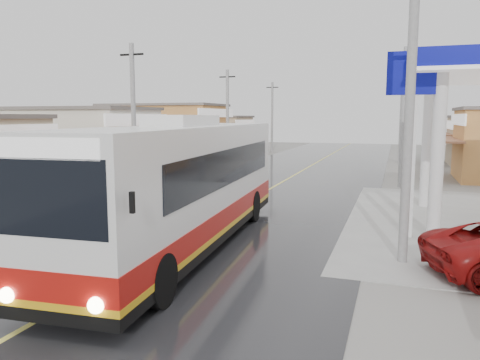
{
  "coord_description": "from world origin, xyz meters",
  "views": [
    {
      "loc": [
        6.7,
        -13.59,
        4.09
      ],
      "look_at": [
        1.25,
        2.69,
        1.76
      ],
      "focal_mm": 35.0,
      "sensor_mm": 36.0,
      "label": 1
    }
  ],
  "objects_px": {
    "second_bus": "(214,157)",
    "tricycle_near": "(103,179)",
    "coach_bus": "(185,185)",
    "cyclist": "(128,192)",
    "tricycle_far": "(151,164)"
  },
  "relations": [
    {
      "from": "cyclist",
      "to": "tricycle_near",
      "type": "distance_m",
      "value": 2.52
    },
    {
      "from": "second_bus",
      "to": "tricycle_near",
      "type": "distance_m",
      "value": 8.37
    },
    {
      "from": "coach_bus",
      "to": "tricycle_near",
      "type": "relative_size",
      "value": 5.31
    },
    {
      "from": "tricycle_far",
      "to": "cyclist",
      "type": "bearing_deg",
      "value": -84.68
    },
    {
      "from": "second_bus",
      "to": "tricycle_far",
      "type": "bearing_deg",
      "value": -173.91
    },
    {
      "from": "coach_bus",
      "to": "tricycle_near",
      "type": "distance_m",
      "value": 10.37
    },
    {
      "from": "coach_bus",
      "to": "cyclist",
      "type": "relative_size",
      "value": 7.24
    },
    {
      "from": "cyclist",
      "to": "tricycle_near",
      "type": "relative_size",
      "value": 0.73
    },
    {
      "from": "tricycle_near",
      "to": "cyclist",
      "type": "bearing_deg",
      "value": -9.3
    },
    {
      "from": "second_bus",
      "to": "tricycle_far",
      "type": "xyz_separation_m",
      "value": [
        -4.37,
        -0.21,
        -0.59
      ]
    },
    {
      "from": "coach_bus",
      "to": "tricycle_near",
      "type": "xyz_separation_m",
      "value": [
        -7.77,
        6.79,
        -1.03
      ]
    },
    {
      "from": "coach_bus",
      "to": "tricycle_far",
      "type": "xyz_separation_m",
      "value": [
        -9.25,
        14.41,
        -1.03
      ]
    },
    {
      "from": "coach_bus",
      "to": "second_bus",
      "type": "distance_m",
      "value": 15.42
    },
    {
      "from": "second_bus",
      "to": "tricycle_near",
      "type": "height_order",
      "value": "second_bus"
    },
    {
      "from": "cyclist",
      "to": "tricycle_near",
      "type": "bearing_deg",
      "value": 149.11
    }
  ]
}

